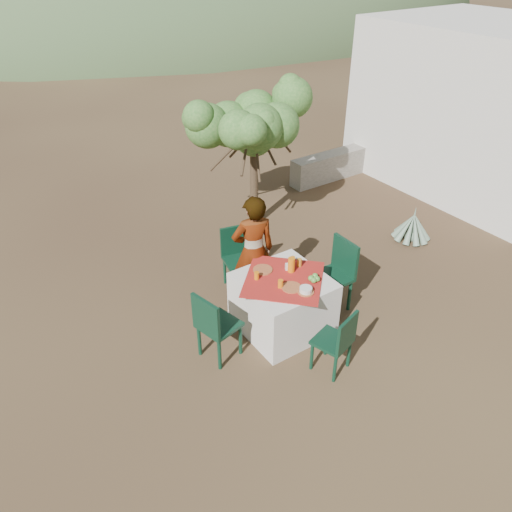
% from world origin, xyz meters
% --- Properties ---
extents(ground, '(160.00, 160.00, 0.00)m').
position_xyz_m(ground, '(0.00, 0.00, 0.00)').
color(ground, '#372219').
rests_on(ground, ground).
extents(table, '(1.30, 1.30, 0.76)m').
position_xyz_m(table, '(-0.38, 0.20, 0.38)').
color(table, beige).
rests_on(table, ground).
extents(chair_far, '(0.49, 0.49, 0.90)m').
position_xyz_m(chair_far, '(-0.35, 1.32, 0.50)').
color(chair_far, black).
rests_on(chair_far, ground).
extents(chair_near, '(0.48, 0.48, 0.83)m').
position_xyz_m(chair_near, '(-0.32, -0.76, 0.46)').
color(chair_near, black).
rests_on(chair_near, ground).
extents(chair_left, '(0.52, 0.52, 0.93)m').
position_xyz_m(chair_left, '(-1.37, 0.20, 0.52)').
color(chair_left, black).
rests_on(chair_left, ground).
extents(chair_right, '(0.46, 0.46, 1.00)m').
position_xyz_m(chair_right, '(0.48, 0.17, 0.55)').
color(chair_right, black).
rests_on(chair_right, ground).
extents(person, '(0.66, 0.53, 1.59)m').
position_xyz_m(person, '(-0.37, 0.89, 0.79)').
color(person, '#8C6651').
rests_on(person, ground).
extents(shrub_tree, '(1.82, 1.78, 2.14)m').
position_xyz_m(shrub_tree, '(0.90, 2.72, 1.69)').
color(shrub_tree, '#493924').
rests_on(shrub_tree, ground).
extents(agave, '(0.63, 0.63, 0.67)m').
position_xyz_m(agave, '(2.72, 0.78, 0.23)').
color(agave, gray).
rests_on(agave, ground).
extents(guesthouse, '(3.20, 4.20, 3.00)m').
position_xyz_m(guesthouse, '(5.60, 1.80, 1.50)').
color(guesthouse, beige).
rests_on(guesthouse, ground).
extents(stone_wall, '(2.60, 0.35, 0.55)m').
position_xyz_m(stone_wall, '(3.60, 3.40, 0.28)').
color(stone_wall, gray).
rests_on(stone_wall, ground).
extents(hill_near_right, '(48.00, 48.00, 20.00)m').
position_xyz_m(hill_near_right, '(12.00, 36.00, 0.00)').
color(hill_near_right, '#37522E').
rests_on(hill_near_right, ground).
extents(plate_far, '(0.25, 0.25, 0.01)m').
position_xyz_m(plate_far, '(-0.48, 0.50, 0.77)').
color(plate_far, brown).
rests_on(plate_far, table).
extents(plate_near, '(0.24, 0.24, 0.01)m').
position_xyz_m(plate_near, '(-0.41, 0.00, 0.77)').
color(plate_near, brown).
rests_on(plate_near, table).
extents(glass_far, '(0.06, 0.06, 0.10)m').
position_xyz_m(glass_far, '(-0.65, 0.38, 0.81)').
color(glass_far, orange).
rests_on(glass_far, table).
extents(glass_near, '(0.06, 0.06, 0.10)m').
position_xyz_m(glass_near, '(-0.51, 0.09, 0.81)').
color(glass_near, orange).
rests_on(glass_near, table).
extents(juice_pitcher, '(0.09, 0.09, 0.19)m').
position_xyz_m(juice_pitcher, '(-0.20, 0.28, 0.86)').
color(juice_pitcher, orange).
rests_on(juice_pitcher, table).
extents(bowl_plate, '(0.20, 0.20, 0.01)m').
position_xyz_m(bowl_plate, '(-0.32, -0.16, 0.77)').
color(bowl_plate, brown).
rests_on(bowl_plate, table).
extents(white_bowl, '(0.15, 0.15, 0.06)m').
position_xyz_m(white_bowl, '(-0.32, -0.16, 0.80)').
color(white_bowl, silver).
rests_on(white_bowl, bowl_plate).
extents(jar_left, '(0.06, 0.06, 0.10)m').
position_xyz_m(jar_left, '(-0.05, 0.32, 0.81)').
color(jar_left, '#BE7821').
rests_on(jar_left, table).
extents(jar_right, '(0.05, 0.05, 0.08)m').
position_xyz_m(jar_right, '(-0.06, 0.43, 0.80)').
color(jar_right, '#BE7821').
rests_on(jar_right, table).
extents(napkin_holder, '(0.08, 0.06, 0.09)m').
position_xyz_m(napkin_holder, '(-0.21, 0.33, 0.81)').
color(napkin_holder, silver).
rests_on(napkin_holder, table).
extents(fruit_cluster, '(0.14, 0.13, 0.07)m').
position_xyz_m(fruit_cluster, '(-0.09, -0.04, 0.80)').
color(fruit_cluster, '#539837').
rests_on(fruit_cluster, table).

